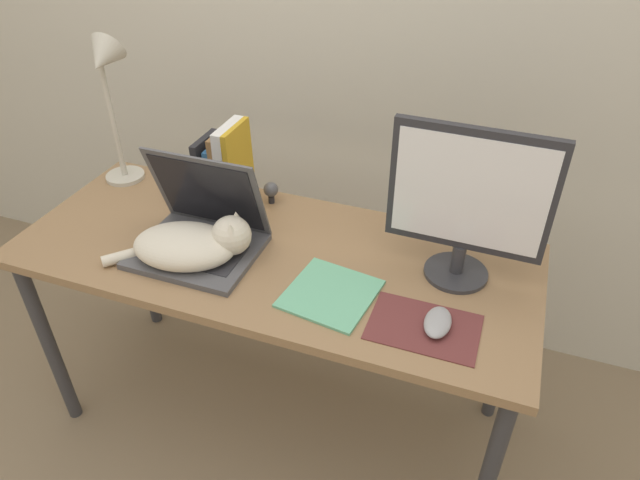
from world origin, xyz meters
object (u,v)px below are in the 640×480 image
(cat, at_px, (193,244))
(external_monitor, at_px, (468,202))
(notepad, at_px, (330,294))
(laptop, at_px, (200,233))
(webcam, at_px, (271,190))
(computer_mouse, at_px, (438,322))
(desk_lamp, at_px, (108,86))
(book_row, at_px, (225,166))

(cat, xyz_separation_m, external_monitor, (0.70, 0.19, 0.18))
(notepad, bearing_deg, laptop, 171.13)
(webcam, bearing_deg, computer_mouse, -32.18)
(cat, xyz_separation_m, webcam, (0.08, 0.35, -0.01))
(desk_lamp, xyz_separation_m, webcam, (0.51, 0.06, -0.30))
(desk_lamp, bearing_deg, notepad, -20.03)
(notepad, bearing_deg, desk_lamp, 159.97)
(external_monitor, xyz_separation_m, book_row, (-0.77, 0.15, -0.12))
(book_row, distance_m, desk_lamp, 0.43)
(laptop, bearing_deg, computer_mouse, -7.23)
(laptop, height_order, book_row, laptop)
(external_monitor, xyz_separation_m, computer_mouse, (-0.01, -0.22, -0.21))
(cat, relative_size, webcam, 5.32)
(laptop, xyz_separation_m, cat, (0.01, -0.06, 0.00))
(webcam, bearing_deg, notepad, -47.67)
(cat, distance_m, external_monitor, 0.74)
(book_row, xyz_separation_m, notepad, (0.48, -0.34, -0.11))
(computer_mouse, relative_size, book_row, 0.44)
(laptop, distance_m, notepad, 0.42)
(notepad, bearing_deg, book_row, 144.24)
(book_row, distance_m, webcam, 0.16)
(desk_lamp, height_order, webcam, desk_lamp)
(notepad, bearing_deg, computer_mouse, -4.81)
(external_monitor, bearing_deg, computer_mouse, -92.27)
(computer_mouse, distance_m, book_row, 0.85)
(computer_mouse, height_order, webcam, webcam)
(computer_mouse, bearing_deg, desk_lamp, 163.64)
(cat, bearing_deg, notepad, -1.16)
(book_row, bearing_deg, laptop, -77.68)
(external_monitor, distance_m, desk_lamp, 1.14)
(computer_mouse, distance_m, desk_lamp, 1.21)
(book_row, relative_size, webcam, 3.55)
(computer_mouse, xyz_separation_m, book_row, (-0.76, 0.37, 0.10))
(external_monitor, height_order, desk_lamp, desk_lamp)
(cat, distance_m, book_row, 0.35)
(external_monitor, xyz_separation_m, webcam, (-0.62, 0.16, -0.19))
(book_row, bearing_deg, webcam, 7.29)
(laptop, height_order, desk_lamp, desk_lamp)
(laptop, relative_size, cat, 0.88)
(external_monitor, relative_size, notepad, 1.71)
(external_monitor, height_order, book_row, external_monitor)
(cat, xyz_separation_m, notepad, (0.40, -0.01, -0.05))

